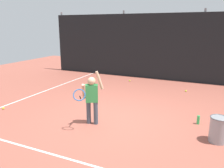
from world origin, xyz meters
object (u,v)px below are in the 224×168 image
tennis_player (91,96)px  tennis_ball_1 (95,79)px  ball_hopper (218,129)px  tennis_ball_3 (186,91)px  tennis_ball_2 (130,81)px  tennis_ball_0 (3,108)px  water_bottle (198,120)px

tennis_player → tennis_ball_1: tennis_player is taller
tennis_player → ball_hopper: size_ratio=2.40×
tennis_player → tennis_ball_3: 4.44m
tennis_player → tennis_ball_1: size_ratio=20.46×
ball_hopper → tennis_ball_1: 6.54m
ball_hopper → tennis_ball_2: size_ratio=8.52×
ball_hopper → tennis_ball_0: (-5.79, -0.52, -0.26)m
tennis_ball_1 → tennis_ball_2: size_ratio=1.00×
ball_hopper → tennis_ball_0: 5.82m
ball_hopper → water_bottle: ball_hopper is taller
ball_hopper → tennis_ball_0: ball_hopper is taller
water_bottle → tennis_ball_2: bearing=131.7°
tennis_ball_0 → tennis_ball_2: size_ratio=1.00×
tennis_ball_2 → ball_hopper: bearing=-50.2°
water_bottle → tennis_ball_3: 2.98m
tennis_player → water_bottle: tennis_player is taller
tennis_player → water_bottle: (2.44, 1.11, -0.62)m
tennis_ball_1 → tennis_ball_3: same height
water_bottle → tennis_ball_2: size_ratio=3.33×
tennis_player → tennis_ball_3: tennis_player is taller
ball_hopper → tennis_ball_1: (-5.19, 3.97, -0.26)m
tennis_ball_0 → tennis_ball_1: (0.60, 4.49, 0.00)m
tennis_ball_0 → tennis_ball_2: 5.34m
tennis_ball_2 → tennis_ball_3: size_ratio=1.00×
tennis_ball_2 → tennis_ball_3: same height
tennis_player → ball_hopper: bearing=-21.7°
tennis_ball_0 → tennis_ball_3: 6.29m
ball_hopper → tennis_ball_2: ball_hopper is taller
tennis_ball_2 → tennis_ball_0: bearing=-113.9°
tennis_ball_1 → tennis_ball_0: bearing=-97.7°
ball_hopper → water_bottle: bearing=119.6°
tennis_player → tennis_ball_0: bearing=156.0°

